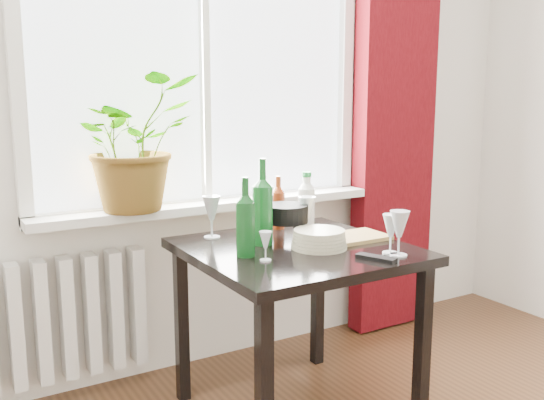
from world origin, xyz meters
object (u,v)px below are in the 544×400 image
potted_plant (133,143)px  wine_bottle_left (245,217)px  wineglass_back_center (307,216)px  plate_stack (319,239)px  bottle_amber (278,202)px  wine_bottle_right (263,201)px  table (297,268)px  wineglass_back_left (212,216)px  wineglass_front_left (266,246)px  tv_remote (376,258)px  fondue_pot (286,221)px  wineglass_front_right (399,233)px  radiator (55,320)px  wineglass_far_right (391,234)px  cutting_board (352,237)px  cleaning_bottle (306,201)px

potted_plant → wine_bottle_left: bearing=-68.2°
wineglass_back_center → plate_stack: wineglass_back_center is taller
bottle_amber → wineglass_back_center: bottle_amber is taller
wine_bottle_right → plate_stack: size_ratio=1.60×
bottle_amber → plate_stack: 0.40m
table → wine_bottle_right: (-0.10, 0.10, 0.27)m
table → bottle_amber: bearing=71.9°
wineglass_back_left → wineglass_front_left: (0.02, -0.43, -0.04)m
wine_bottle_right → tv_remote: wine_bottle_right is taller
wineglass_front_left → plate_stack: (0.28, 0.05, -0.02)m
table → fondue_pot: fondue_pot is taller
wineglass_back_center → tv_remote: 0.46m
wine_bottle_right → wineglass_back_left: wine_bottle_right is taller
wineglass_back_center → wineglass_back_left: (-0.37, 0.19, 0.00)m
table → tv_remote: size_ratio=5.48×
bottle_amber → fondue_pot: size_ratio=1.14×
table → wineglass_front_right: (0.26, -0.32, 0.18)m
plate_stack → wine_bottle_left: bearing=171.6°
wineglass_front_right → wineglass_back_center: same height
plate_stack → wineglass_front_right: bearing=-52.3°
radiator → wineglass_far_right: (1.10, -0.91, 0.44)m
plate_stack → table: bearing=133.0°
wineglass_front_right → fondue_pot: wineglass_front_right is taller
wine_bottle_left → bottle_amber: (0.35, 0.34, -0.03)m
wine_bottle_right → wineglass_front_right: 0.56m
wine_bottle_left → potted_plant: bearing=111.8°
wineglass_front_right → cutting_board: (0.01, 0.30, -0.08)m
cleaning_bottle → tv_remote: bearing=-96.6°
radiator → cutting_board: cutting_board is taller
wine_bottle_right → plate_stack: wine_bottle_right is taller
wine_bottle_right → wineglass_far_right: (0.35, -0.38, -0.10)m
wineglass_front_right → tv_remote: 0.14m
wineglass_back_center → fondue_pot: size_ratio=0.83×
cleaning_bottle → radiator: bearing=160.0°
fondue_pot → tv_remote: (0.11, -0.47, -0.07)m
wineglass_front_right → wine_bottle_right: bearing=130.4°
wineglass_far_right → fondue_pot: (-0.22, 0.42, -0.01)m
potted_plant → wineglass_front_left: (0.27, -0.69, -0.35)m
table → cleaning_bottle: (0.21, 0.24, 0.22)m
bottle_amber → wineglass_back_left: size_ratio=1.32×
wineglass_back_center → bottle_amber: bearing=98.3°
wine_bottle_left → cleaning_bottle: bearing=30.1°
wineglass_front_left → plate_stack: wineglass_front_left is taller
cleaning_bottle → wineglass_front_left: (-0.43, -0.37, -0.08)m
wineglass_front_right → plate_stack: wineglass_front_right is taller
cleaning_bottle → cutting_board: bearing=-77.1°
table → plate_stack: 0.16m
table → wineglass_front_right: 0.45m
wineglass_front_left → wineglass_back_left: bearing=92.2°
cleaning_bottle → wineglass_front_right: cleaning_bottle is taller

